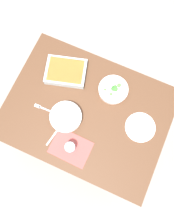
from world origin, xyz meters
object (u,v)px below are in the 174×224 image
Objects in this scene: stew_bowl at (66,117)px; side_plate at (140,127)px; baking_dish at (66,72)px; broccoli_bowl at (113,90)px; drink_cup at (70,147)px; fork_on_table at (44,109)px; spoon_by_stew at (56,132)px.

stew_bowl is 0.54m from side_plate.
baking_dish reaches higher than stew_bowl.
baking_dish is at bearing 2.24° from broccoli_bowl.
drink_cup reaches higher than baking_dish.
fork_on_table is (0.03, 0.32, -0.03)m from baking_dish.
fork_on_table is at bearing 84.01° from baking_dish.
side_plate is (-0.67, 0.16, -0.03)m from baking_dish.
drink_cup is 0.53m from side_plate.
fork_on_table is (0.16, -0.12, -0.00)m from spoon_by_stew.
side_plate reaches higher than spoon_by_stew.
spoon_by_stew is at bearing 142.61° from fork_on_table.
baking_dish reaches higher than fork_on_table.
baking_dish is (0.38, 0.01, 0.00)m from broccoli_bowl.
broccoli_bowl is 2.61× the size of drink_cup.
baking_dish is at bearing -95.99° from fork_on_table.
baking_dish reaches higher than side_plate.
stew_bowl is 0.19m from fork_on_table.
spoon_by_stew is 0.20m from fork_on_table.
broccoli_bowl is at bearing -141.00° from fork_on_table.
drink_cup reaches higher than spoon_by_stew.
spoon_by_stew is (-0.13, 0.44, -0.03)m from baking_dish.
spoon_by_stew is (0.54, 0.28, -0.00)m from side_plate.
side_plate is at bearing 148.40° from broccoli_bowl.
side_plate is 1.24× the size of fork_on_table.
spoon_by_stew is at bearing 27.40° from side_plate.
stew_bowl is 0.40m from broccoli_bowl.
stew_bowl reaches higher than fork_on_table.
stew_bowl is at bearing -57.01° from drink_cup.
drink_cup is at bearing 149.53° from fork_on_table.
side_plate is at bearing -140.03° from drink_cup.
spoon_by_stew is 0.99× the size of fork_on_table.
baking_dish is at bearing -61.78° from drink_cup.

